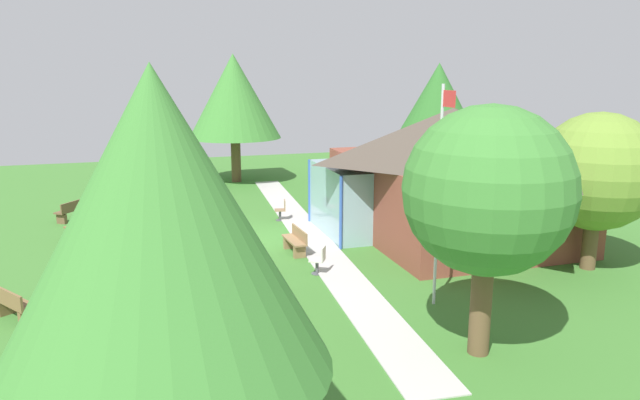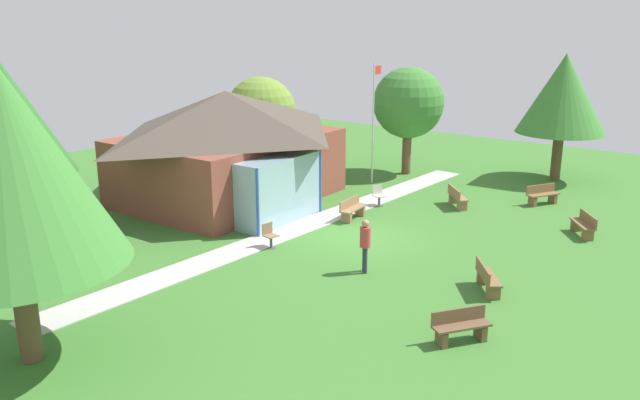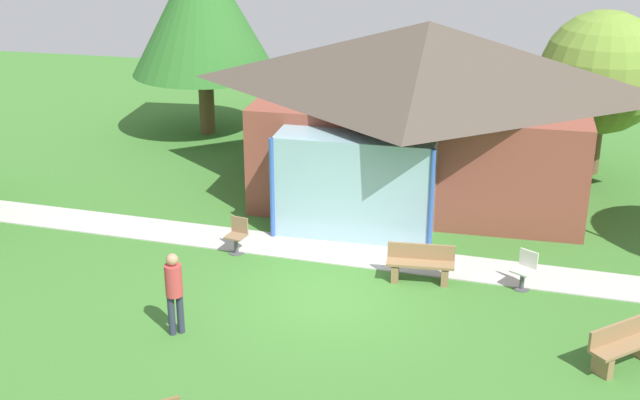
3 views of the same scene
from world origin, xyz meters
name	(u,v)px [view 3 (image 3 of 3)]	position (x,y,z in m)	size (l,w,h in m)	color
ground_plane	(331,299)	(0.00, 0.00, 0.00)	(44.00, 44.00, 0.00)	#3D752D
pavilion	(424,104)	(1.10, 7.27, 2.47)	(9.65, 8.40, 4.75)	brown
footpath	(351,254)	(0.00, 2.31, 0.01)	(22.69, 1.30, 0.03)	#BCB7B2
bench_rear_near_path	(420,264)	(1.76, 1.29, 0.40)	(1.52, 0.53, 0.84)	olive
bench_mid_right	(623,346)	(5.81, -1.36, 0.40)	(1.40, 1.34, 0.84)	olive
patio_chair_lawn_spare	(525,271)	(4.03, 1.44, 0.42)	(0.60, 0.60, 0.86)	beige
patio_chair_west	(237,236)	(-2.68, 1.86, 0.42)	(0.52, 0.52, 0.86)	#8C6B4C
visitor_strolling_lawn	(174,287)	(-2.69, -2.06, 1.02)	(0.34, 0.34, 1.74)	#2D3347
tree_behind_pavilion_right	(602,73)	(5.99, 9.63, 3.06)	(3.59, 3.59, 4.87)	brown
tree_behind_pavilion_left	(202,8)	(-6.70, 11.04, 4.29)	(4.84, 4.84, 6.49)	brown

